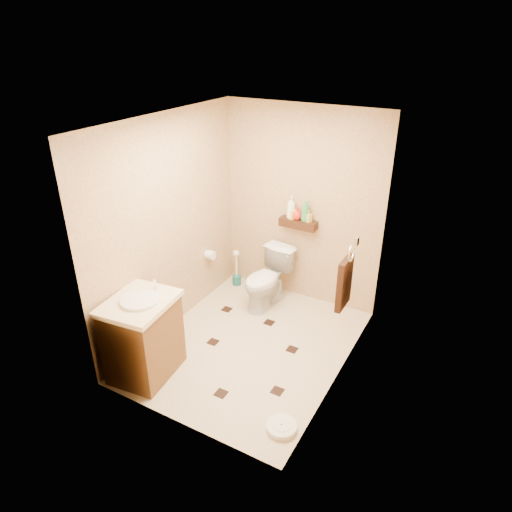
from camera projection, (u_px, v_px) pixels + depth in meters
The scene contains 19 objects.
ground at pixel (250, 345), 5.00m from camera, with size 2.50×2.50×0.00m, color beige.
wall_back at pixel (301, 207), 5.44m from camera, with size 2.00×0.04×2.40m, color tan.
wall_front at pixel (168, 308), 3.49m from camera, with size 2.00×0.04×2.40m, color tan.
wall_left at pixel (169, 227), 4.90m from camera, with size 0.04×2.50×2.40m, color tan.
wall_right at pixel (347, 271), 4.03m from camera, with size 0.04×2.50×2.40m, color tan.
ceiling at pixel (249, 121), 3.92m from camera, with size 2.00×2.50×0.02m, color white.
wall_shelf at pixel (298, 224), 5.46m from camera, with size 0.46×0.14×0.10m, color #3D1B10.
floor_accents at pixel (250, 348), 4.96m from camera, with size 1.29×1.37×0.01m.
toilet at pixel (267, 279), 5.59m from camera, with size 0.40×0.70×0.72m, color white.
vanity at pixel (143, 336), 4.44m from camera, with size 0.64×0.75×0.97m.
bathroom_scale at pixel (281, 427), 3.95m from camera, with size 0.31×0.31×0.05m.
toilet_brush at pixel (237, 273), 6.12m from camera, with size 0.12×0.12×0.51m.
towel_ring at pixel (345, 281), 4.38m from camera, with size 0.12×0.30×0.76m.
toilet_paper at pixel (210, 255), 5.65m from camera, with size 0.12×0.11×0.12m.
bottle_a at pixel (291, 207), 5.42m from camera, with size 0.11×0.11×0.27m, color white.
bottle_b at pixel (293, 212), 5.43m from camera, with size 0.08×0.08×0.18m, color #C5D12C.
bottle_c at pixel (297, 213), 5.41m from camera, with size 0.12×0.12×0.16m, color red.
bottle_d at pixel (305, 211), 5.34m from camera, with size 0.10×0.10×0.25m, color #30904D.
bottle_e at pixel (309, 216), 5.35m from camera, with size 0.07×0.07×0.15m, color gold.
Camera 1 is at (2.01, -3.49, 3.13)m, focal length 32.00 mm.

